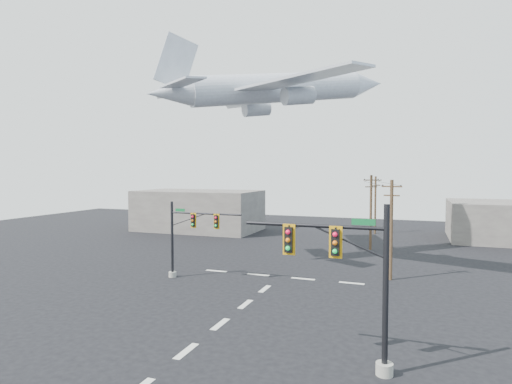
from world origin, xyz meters
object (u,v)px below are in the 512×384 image
at_px(signal_mast_near, 353,282).
at_px(utility_pole_c, 375,204).
at_px(utility_pole_b, 371,211).
at_px(airliner, 278,89).
at_px(utility_pole_a, 391,228).
at_px(signal_mast_far, 186,237).

height_order(signal_mast_near, utility_pole_c, utility_pole_c).
bearing_deg(utility_pole_b, airliner, -148.12).
relative_size(signal_mast_near, airliner, 0.35).
distance_m(signal_mast_near, utility_pole_a, 17.38).
bearing_deg(utility_pole_b, utility_pole_a, -95.75).
distance_m(utility_pole_a, utility_pole_b, 13.69).
height_order(signal_mast_near, airliner, airliner).
bearing_deg(signal_mast_far, airliner, 61.58).
height_order(utility_pole_a, utility_pole_c, utility_pole_a).
relative_size(signal_mast_far, utility_pole_a, 0.80).
bearing_deg(signal_mast_near, airliner, 115.77).
relative_size(signal_mast_near, signal_mast_far, 1.14).
height_order(signal_mast_near, utility_pole_a, utility_pole_a).
bearing_deg(airliner, signal_mast_near, -109.21).
height_order(signal_mast_far, utility_pole_c, utility_pole_c).
xyz_separation_m(utility_pole_b, utility_pole_c, (-0.58, 13.02, -0.16)).
height_order(signal_mast_far, utility_pole_b, utility_pole_b).
relative_size(signal_mast_near, utility_pole_b, 0.89).
bearing_deg(signal_mast_far, utility_pole_c, 68.45).
bearing_deg(airliner, utility_pole_a, -64.00).
bearing_deg(signal_mast_far, utility_pole_a, 18.84).
xyz_separation_m(signal_mast_near, utility_pole_a, (0.79, 17.36, 0.28)).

